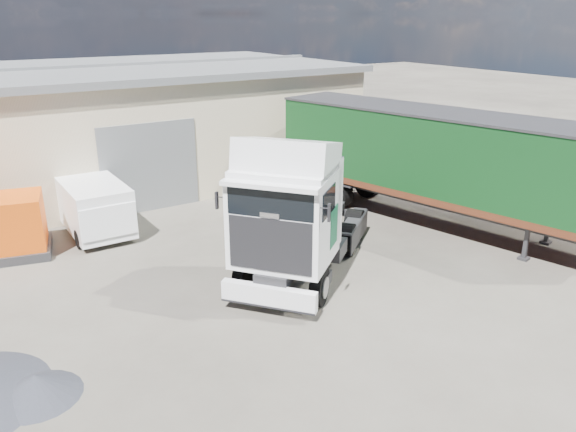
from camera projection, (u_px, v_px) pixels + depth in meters
ground at (340, 292)px, 16.30m from camera, size 120.00×120.00×0.00m
warehouse at (15, 132)px, 25.01m from camera, size 30.60×12.60×5.42m
brick_boundary_wall at (456, 157)px, 26.47m from camera, size 0.35×26.00×2.50m
tractor_unit at (295, 220)px, 16.40m from camera, size 6.89×6.27×4.62m
box_trailer at (432, 156)px, 20.97m from camera, size 5.72×13.23×4.31m
panel_van at (92, 205)px, 20.60m from camera, size 1.97×4.75×1.94m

